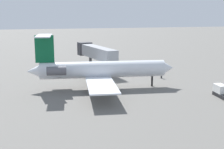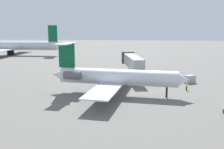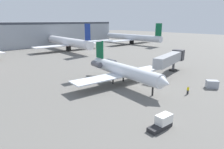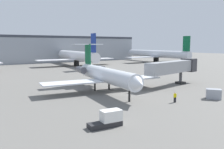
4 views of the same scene
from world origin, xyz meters
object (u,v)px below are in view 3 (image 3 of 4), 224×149
Objects in this scene: regional_jet at (122,70)px; parked_airliner_east_mid at (132,37)px; baggage_tug_lead at (162,122)px; ground_crew_marshaller at (188,90)px; jet_bridge at (171,58)px; cargo_container_uld at (212,84)px; parked_airliner_centre at (68,42)px.

parked_airliner_east_mid is at bearing 38.86° from regional_jet.
regional_jet is 6.40× the size of baggage_tug_lead.
baggage_tug_lead reaches higher than ground_crew_marshaller.
ground_crew_marshaller is at bearing -71.69° from regional_jet.
jet_bridge is 10.49× the size of ground_crew_marshaller.
jet_bridge is at bearing 28.25° from baggage_tug_lead.
regional_jet is at bearing -141.14° from parked_airliner_east_mid.
cargo_container_uld is (12.30, -16.16, -2.55)m from regional_jet.
parked_airliner_east_mid is (47.71, 55.23, -0.07)m from jet_bridge.
regional_jet is at bearing 127.27° from cargo_container_uld.
regional_jet is at bearing 59.39° from baggage_tug_lead.
parked_airliner_east_mid is (60.36, 66.63, 3.31)m from ground_crew_marshaller.
parked_airliner_east_mid is (65.06, 52.42, 0.76)m from regional_jet.
baggage_tug_lead is 0.09× the size of parked_airliner_east_mid.
parked_airliner_centre is at bearing 84.04° from cargo_container_uld.
regional_jet is 58.61m from parked_airliner_centre.
baggage_tug_lead is (-15.23, -3.57, -0.02)m from ground_crew_marshaller.
ground_crew_marshaller is (-12.65, -11.41, -3.38)m from jet_bridge.
cargo_container_uld is 0.07× the size of parked_airliner_centre.
regional_jet reaches higher than baggage_tug_lead.
parked_airliner_centre reaches higher than cargo_container_uld.
jet_bridge is 17.37m from ground_crew_marshaller.
baggage_tug_lead is 79.07m from parked_airliner_centre.
jet_bridge is 58.03m from parked_airliner_centre.
ground_crew_marshaller is 0.59× the size of cargo_container_uld.
baggage_tug_lead is at bearing -175.92° from cargo_container_uld.
ground_crew_marshaller is 89.97m from parked_airliner_east_mid.
ground_crew_marshaller is 0.04× the size of parked_airliner_centre.
regional_jet reaches higher than jet_bridge.
jet_bridge reaches higher than ground_crew_marshaller.
jet_bridge is 0.41× the size of parked_airliner_east_mid.
regional_jet is 17.60m from jet_bridge.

